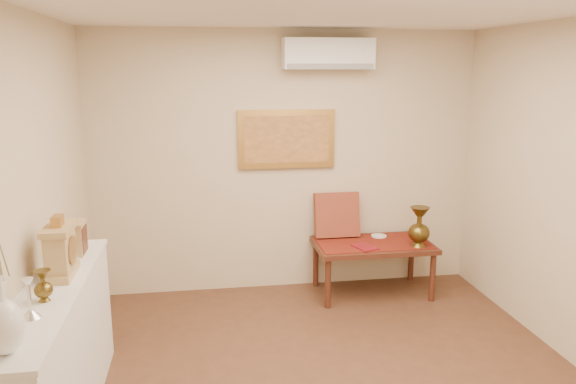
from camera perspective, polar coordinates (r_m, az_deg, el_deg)
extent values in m
plane|color=white|center=(3.58, 5.65, 18.64)|extent=(4.50, 4.50, 0.00)
cube|color=beige|center=(5.85, -0.19, 3.00)|extent=(4.00, 0.02, 2.70)
cube|color=beige|center=(3.75, -26.03, -3.70)|extent=(0.02, 4.50, 2.70)
cube|color=maroon|center=(5.87, 8.64, -5.09)|extent=(1.14, 0.59, 0.01)
cylinder|color=white|center=(6.07, 9.21, -4.43)|extent=(0.16, 0.16, 0.01)
cube|color=maroon|center=(5.69, 7.81, -5.55)|extent=(0.26, 0.30, 0.01)
cube|color=maroon|center=(5.96, 4.98, -2.32)|extent=(0.47, 0.20, 0.48)
cube|color=white|center=(4.02, -22.32, -15.74)|extent=(0.35, 2.00, 0.95)
cube|color=white|center=(3.82, -22.93, -9.22)|extent=(0.37, 2.02, 0.03)
cube|color=tan|center=(3.99, -21.97, -7.58)|extent=(0.16, 0.36, 0.05)
cube|color=tan|center=(3.95, -22.15, -5.53)|extent=(0.14, 0.30, 0.25)
cylinder|color=beige|center=(3.93, -21.08, -5.51)|extent=(0.01, 0.17, 0.17)
cylinder|color=#B07E38|center=(3.93, -21.01, -5.51)|extent=(0.01, 0.19, 0.19)
cube|color=tan|center=(3.91, -22.32, -3.50)|extent=(0.17, 0.34, 0.04)
cube|color=#B07E38|center=(3.89, -22.39, -2.72)|extent=(0.06, 0.11, 0.07)
cube|color=tan|center=(4.39, -20.93, -4.54)|extent=(0.15, 0.20, 0.22)
cube|color=#4E2317|center=(4.39, -19.90, -5.15)|extent=(0.01, 0.17, 0.09)
cube|color=#4E2317|center=(4.36, -19.99, -3.90)|extent=(0.01, 0.17, 0.09)
cube|color=tan|center=(4.36, -21.06, -3.01)|extent=(0.16, 0.21, 0.02)
cube|color=#4E2317|center=(5.88, 8.63, -5.36)|extent=(1.20, 0.70, 0.05)
cylinder|color=#4E2317|center=(5.57, 4.07, -9.27)|extent=(0.06, 0.06, 0.50)
cylinder|color=#4E2317|center=(5.90, 14.46, -8.40)|extent=(0.06, 0.06, 0.50)
cylinder|color=#4E2317|center=(6.10, 2.84, -7.29)|extent=(0.06, 0.06, 0.50)
cylinder|color=#4E2317|center=(6.40, 12.41, -6.62)|extent=(0.06, 0.06, 0.50)
cube|color=#B07E38|center=(5.78, -0.15, 5.41)|extent=(1.00, 0.05, 0.60)
cube|color=#BE8242|center=(5.76, -0.11, 5.37)|extent=(0.88, 0.01, 0.48)
cube|color=white|center=(5.72, 4.10, 13.83)|extent=(0.90, 0.24, 0.30)
cube|color=gray|center=(5.60, 4.36, 12.62)|extent=(0.86, 0.02, 0.05)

